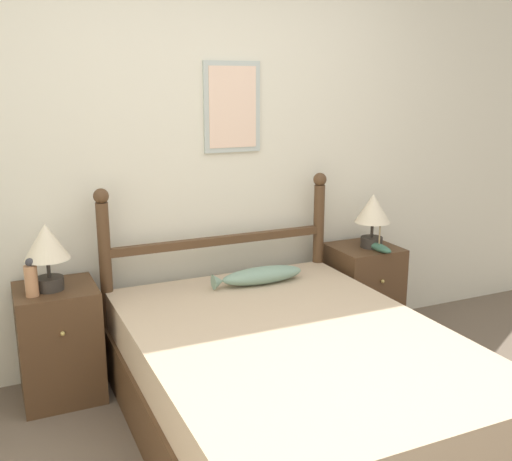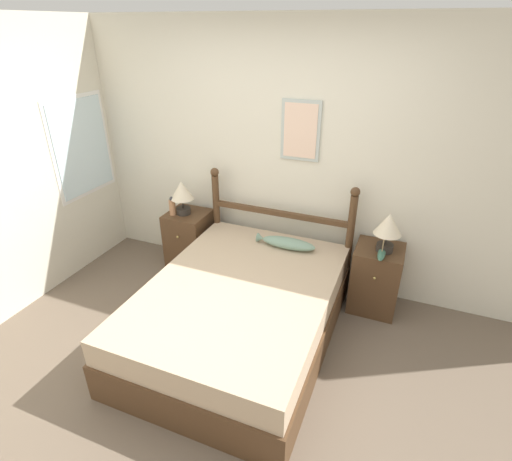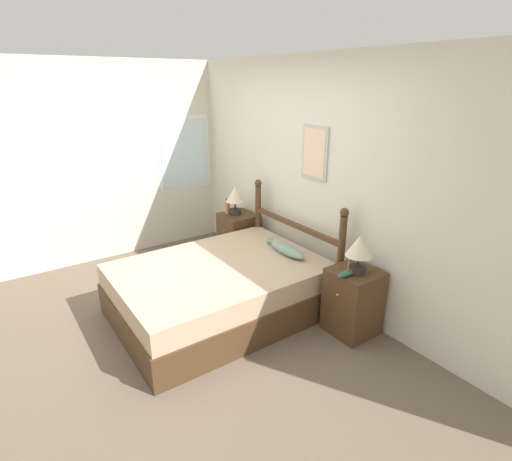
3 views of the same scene
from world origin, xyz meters
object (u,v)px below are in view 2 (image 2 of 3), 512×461
(bottle, at_px, (172,207))
(model_boat, at_px, (382,254))
(table_lamp_left, at_px, (182,193))
(nightstand_left, at_px, (189,239))
(nightstand_right, at_px, (376,278))
(bed, at_px, (240,312))
(fish_pillow, at_px, (287,243))
(table_lamp_right, at_px, (388,227))

(bottle, xyz_separation_m, model_boat, (2.16, -0.05, -0.07))
(table_lamp_left, distance_m, model_boat, 2.08)
(nightstand_left, distance_m, bottle, 0.44)
(nightstand_right, distance_m, table_lamp_left, 2.12)
(bed, height_order, fish_pillow, fish_pillow)
(nightstand_right, bearing_deg, bottle, -177.66)
(bed, relative_size, bottle, 9.95)
(model_boat, bearing_deg, fish_pillow, 179.98)
(table_lamp_left, bearing_deg, nightstand_right, 0.68)
(table_lamp_left, bearing_deg, model_boat, -3.05)
(bed, height_order, table_lamp_right, table_lamp_right)
(nightstand_left, bearing_deg, table_lamp_right, -0.83)
(fish_pillow, bearing_deg, table_lamp_left, 174.77)
(table_lamp_left, height_order, bottle, table_lamp_left)
(nightstand_right, relative_size, model_boat, 2.56)
(nightstand_left, relative_size, table_lamp_left, 1.77)
(nightstand_left, bearing_deg, table_lamp_left, -136.54)
(table_lamp_left, height_order, model_boat, table_lamp_left)
(bottle, xyz_separation_m, fish_pillow, (1.29, -0.05, -0.14))
(nightstand_left, distance_m, table_lamp_left, 0.56)
(nightstand_right, distance_m, bottle, 2.18)
(nightstand_right, relative_size, bottle, 3.14)
(model_boat, distance_m, fish_pillow, 0.87)
(bed, relative_size, table_lamp_right, 5.60)
(table_lamp_right, height_order, fish_pillow, table_lamp_right)
(nightstand_left, distance_m, nightstand_right, 2.01)
(table_lamp_left, height_order, table_lamp_right, same)
(table_lamp_right, height_order, model_boat, table_lamp_right)
(bed, height_order, nightstand_right, nightstand_right)
(nightstand_left, height_order, model_boat, model_boat)
(bed, distance_m, model_boat, 1.33)
(bottle, bearing_deg, fish_pillow, -2.07)
(table_lamp_left, bearing_deg, nightstand_left, 43.46)
(bed, height_order, table_lamp_left, table_lamp_left)
(bed, distance_m, table_lamp_right, 1.48)
(nightstand_right, bearing_deg, table_lamp_left, -179.32)
(bed, xyz_separation_m, bottle, (-1.13, 0.79, 0.47))
(model_boat, bearing_deg, table_lamp_left, 176.95)
(bed, relative_size, fish_pillow, 3.53)
(bed, xyz_separation_m, table_lamp_right, (1.04, 0.84, 0.62))
(nightstand_left, bearing_deg, model_boat, -3.77)
(bottle, bearing_deg, bed, -34.90)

